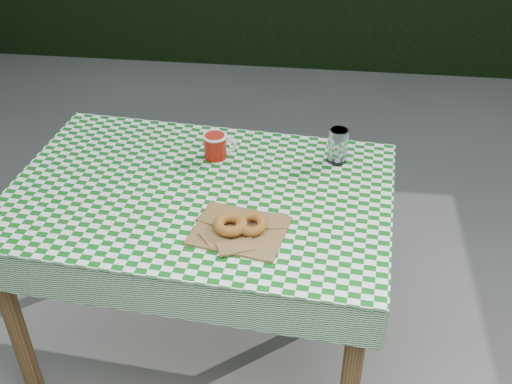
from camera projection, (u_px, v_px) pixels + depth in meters
table at (205, 277)px, 2.21m from camera, size 1.28×0.91×0.75m
tablecloth at (199, 191)px, 1.99m from camera, size 1.30×0.93×0.01m
paper_bag at (240, 230)px, 1.81m from camera, size 0.30×0.26×0.01m
bagel_front at (230, 225)px, 1.80m from camera, size 0.10×0.10×0.03m
bagel_back at (251, 224)px, 1.80m from camera, size 0.10×0.10×0.03m
coffee_mug at (215, 146)px, 2.13m from camera, size 0.18×0.18×0.09m
drinking_glass at (338, 145)px, 2.10m from camera, size 0.07×0.07×0.12m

